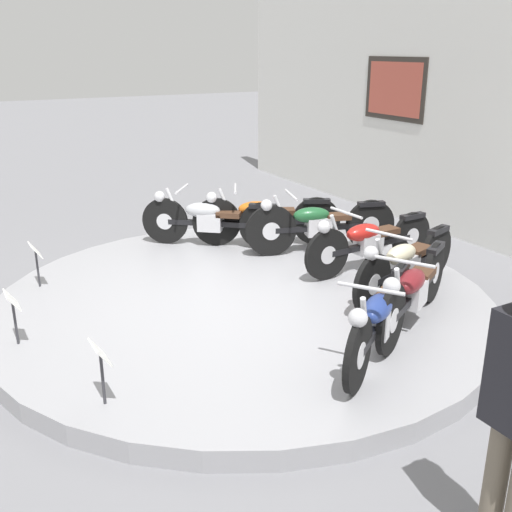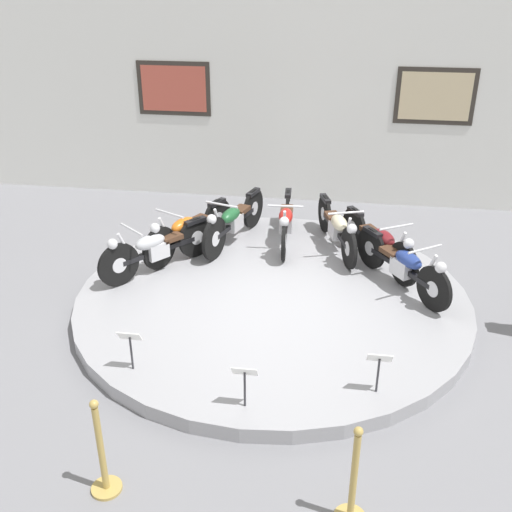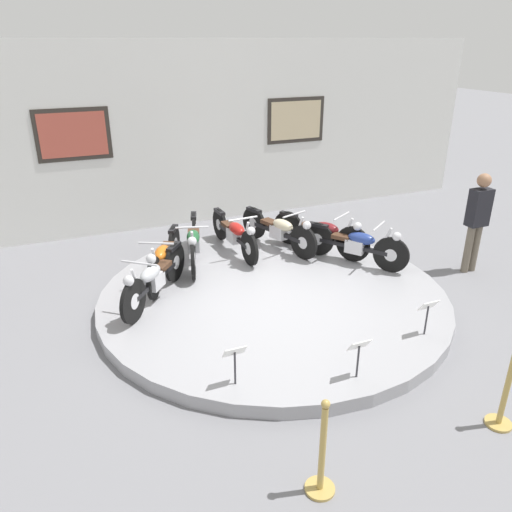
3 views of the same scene
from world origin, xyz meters
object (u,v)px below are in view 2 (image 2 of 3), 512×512
object	(u,v)px
motorcycle_silver	(156,247)
motorcycle_cream	(337,227)
info_placard_front_centre	(245,377)
info_placard_front_left	(130,341)
motorcycle_green	(234,220)
motorcycle_blue	(403,264)
info_placard_front_right	(379,363)
motorcycle_red	(286,220)
stanchion_post_left_of_entry	(103,461)
stanchion_post_right_of_entry	(353,490)
motorcycle_orange	(188,230)
motorcycle_maroon	(379,242)

from	to	relation	value
motorcycle_silver	motorcycle_cream	distance (m)	2.80
info_placard_front_centre	info_placard_front_left	bearing A→B (deg)	162.35
motorcycle_green	motorcycle_blue	size ratio (longest dim) A/B	1.19
motorcycle_silver	info_placard_front_right	xyz separation A→B (m)	(3.09, -2.31, -0.02)
motorcycle_red	stanchion_post_left_of_entry	world-z (taller)	stanchion_post_left_of_entry
motorcycle_silver	stanchion_post_right_of_entry	distance (m)	4.77
motorcycle_green	stanchion_post_right_of_entry	world-z (taller)	stanchion_post_right_of_entry
motorcycle_cream	info_placard_front_centre	bearing A→B (deg)	-101.98
motorcycle_green	motorcycle_cream	xyz separation A→B (m)	(1.64, -0.00, -0.02)
motorcycle_orange	motorcycle_maroon	size ratio (longest dim) A/B	1.04
motorcycle_cream	info_placard_front_left	size ratio (longest dim) A/B	3.70
motorcycle_red	stanchion_post_left_of_entry	size ratio (longest dim) A/B	1.91
motorcycle_silver	info_placard_front_centre	xyz separation A→B (m)	(1.75, -2.74, -0.02)
motorcycle_blue	info_placard_front_right	size ratio (longest dim) A/B	3.20
info_placard_front_centre	stanchion_post_right_of_entry	world-z (taller)	stanchion_post_right_of_entry
motorcycle_orange	motorcycle_green	world-z (taller)	motorcycle_green
motorcycle_silver	motorcycle_maroon	world-z (taller)	motorcycle_maroon
motorcycle_green	info_placard_front_left	world-z (taller)	motorcycle_green
info_placard_front_right	stanchion_post_left_of_entry	world-z (taller)	stanchion_post_left_of_entry
motorcycle_silver	info_placard_front_left	distance (m)	2.35
info_placard_front_right	motorcycle_cream	bearing A→B (deg)	98.71
motorcycle_red	info_placard_front_right	distance (m)	3.84
stanchion_post_right_of_entry	motorcycle_orange	bearing A→B (deg)	119.50
motorcycle_green	motorcycle_maroon	xyz separation A→B (m)	(2.27, -0.47, -0.01)
motorcycle_green	motorcycle_red	size ratio (longest dim) A/B	0.99
motorcycle_red	stanchion_post_left_of_entry	xyz separation A→B (m)	(-1.09, -5.11, -0.21)
info_placard_front_centre	stanchion_post_left_of_entry	world-z (taller)	stanchion_post_left_of_entry
stanchion_post_left_of_entry	stanchion_post_right_of_entry	bearing A→B (deg)	0.00
info_placard_front_right	stanchion_post_left_of_entry	distance (m)	2.88
motorcycle_red	info_placard_front_centre	distance (m)	4.03
motorcycle_cream	info_placard_front_right	size ratio (longest dim) A/B	3.70
motorcycle_maroon	info_placard_front_centre	bearing A→B (deg)	-113.09
motorcycle_red	stanchion_post_left_of_entry	bearing A→B (deg)	-102.08
motorcycle_silver	motorcycle_green	size ratio (longest dim) A/B	0.81
motorcycle_orange	stanchion_post_left_of_entry	xyz separation A→B (m)	(0.35, -4.49, -0.23)
motorcycle_orange	motorcycle_cream	bearing A→B (deg)	11.56
motorcycle_cream	stanchion_post_right_of_entry	bearing A→B (deg)	-86.84
info_placard_front_left	motorcycle_orange	bearing A→B (deg)	91.95
motorcycle_orange	stanchion_post_right_of_entry	xyz separation A→B (m)	(2.54, -4.49, -0.23)
motorcycle_green	motorcycle_red	distance (m)	0.84
motorcycle_blue	motorcycle_maroon	bearing A→B (deg)	114.36
info_placard_front_centre	info_placard_front_right	distance (m)	1.41
motorcycle_orange	motorcycle_green	bearing A→B (deg)	36.56
motorcycle_silver	motorcycle_blue	distance (m)	3.49
motorcycle_silver	motorcycle_cream	world-z (taller)	motorcycle_silver
motorcycle_orange	info_placard_front_centre	size ratio (longest dim) A/B	3.54
info_placard_front_centre	info_placard_front_right	bearing A→B (deg)	17.65
info_placard_front_right	stanchion_post_left_of_entry	xyz separation A→B (m)	(-2.44, -1.52, -0.21)
motorcycle_silver	info_placard_front_right	distance (m)	3.86
motorcycle_orange	info_placard_front_right	bearing A→B (deg)	-46.77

